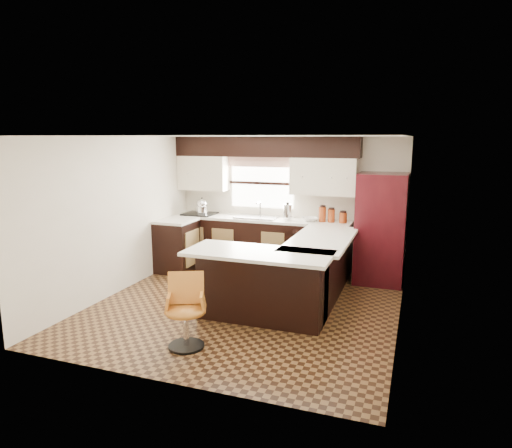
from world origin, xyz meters
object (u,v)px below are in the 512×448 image
at_px(peninsula_return, 262,286).
at_px(peninsula_long, 317,270).
at_px(bar_chair, 185,312).
at_px(refrigerator, 381,228).

bearing_deg(peninsula_return, peninsula_long, 61.70).
distance_m(peninsula_long, bar_chair, 2.33).
height_order(refrigerator, bar_chair, refrigerator).
distance_m(peninsula_long, refrigerator, 1.51).
height_order(peninsula_long, refrigerator, refrigerator).
bearing_deg(peninsula_return, bar_chair, -116.73).
xyz_separation_m(peninsula_long, peninsula_return, (-0.53, -0.97, 0.00)).
distance_m(peninsula_return, bar_chair, 1.22).
relative_size(refrigerator, bar_chair, 2.13).
bearing_deg(peninsula_long, peninsula_return, -118.30).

